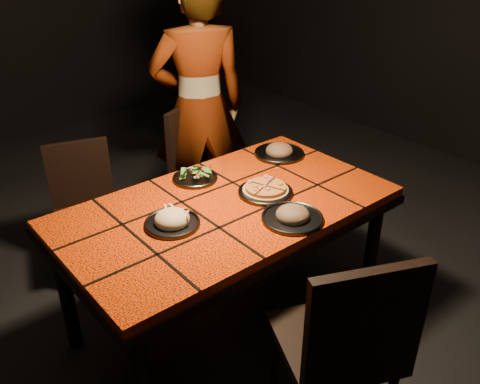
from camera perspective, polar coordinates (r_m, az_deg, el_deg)
room_shell at (r=2.18m, az=-1.79°, el=16.08°), size 6.04×7.04×3.08m
dining_table at (r=2.49m, az=-1.51°, el=-2.86°), size 1.62×0.92×0.75m
chair_near at (r=2.03m, az=11.83°, el=-16.17°), size 0.58×0.58×0.97m
chair_far_left at (r=3.17m, az=-17.02°, el=-1.04°), size 0.46×0.46×0.82m
chair_far_right at (r=3.45m, az=-4.67°, el=3.41°), size 0.53×0.53×0.89m
diner at (r=3.36m, az=-4.59°, el=9.37°), size 0.75×0.63×1.74m
plate_pizza at (r=2.53m, az=2.88°, el=0.17°), size 0.29×0.29×0.04m
plate_pasta at (r=2.29m, az=-7.63°, el=-3.23°), size 0.25×0.25×0.08m
plate_salad at (r=2.67m, az=-5.09°, el=1.89°), size 0.24×0.24×0.07m
plate_mushroom_a at (r=2.32m, az=5.92°, el=-2.61°), size 0.29×0.29×0.09m
plate_mushroom_b at (r=2.96m, az=4.44°, el=4.63°), size 0.29×0.29×0.10m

